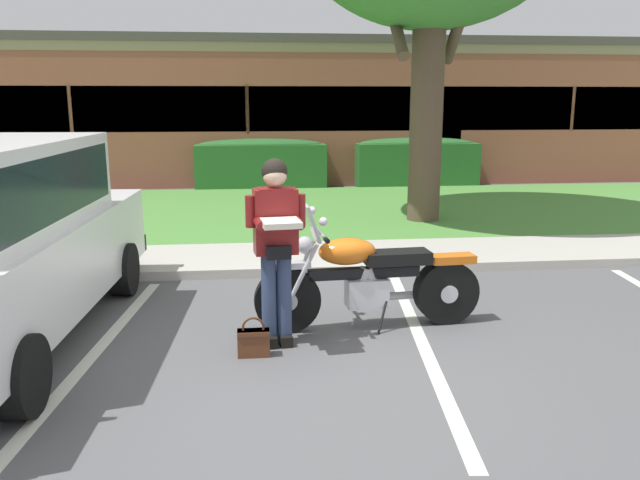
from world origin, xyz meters
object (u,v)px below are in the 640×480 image
Objects in this scene: motorcycle at (377,279)px; rider_person at (276,238)px; handbag at (254,340)px; hedge_center_left at (416,161)px; brick_building at (247,109)px; hedge_left at (261,163)px.

rider_person is at bearing -159.31° from motorcycle.
hedge_center_left reaches higher than handbag.
rider_person reaches higher than motorcycle.
brick_building is (-1.22, 15.10, 1.39)m from motorcycle.
motorcycle is at bearing 20.69° from rider_person.
rider_person is at bearing -90.39° from hedge_left.
rider_person is (-0.99, -0.37, 0.52)m from motorcycle.
hedge_center_left is at bearing 68.51° from handbag.
rider_person is at bearing 48.51° from handbag.
hedge_center_left is at bearing -49.63° from brick_building.
motorcycle is 0.73× the size of hedge_center_left.
hedge_center_left is (4.23, 10.74, 0.51)m from handbag.
handbag is (-1.21, -0.62, -0.34)m from motorcycle.
hedge_left is 3.94m from hedge_center_left.
rider_person is 0.53× the size of hedge_left.
motorcycle is 10.56m from hedge_center_left.
motorcycle is at bearing -85.38° from brick_building.
motorcycle is 1.32× the size of rider_person.
motorcycle is 0.09× the size of brick_building.
brick_building is at bearing 94.62° from motorcycle.
hedge_center_left is 0.12× the size of brick_building.
rider_person reaches higher than hedge_center_left.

